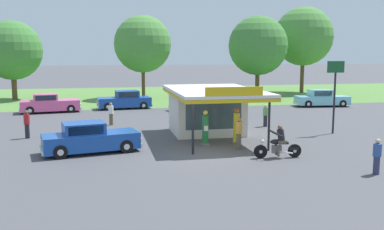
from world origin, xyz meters
name	(u,v)px	position (x,y,z in m)	size (l,w,h in m)	color
ground_plane	(207,154)	(0.00, 0.00, 0.00)	(300.00, 300.00, 0.00)	#4C4C51
grass_verge_strip	(147,95)	(0.00, 30.00, 0.00)	(120.00, 24.00, 0.01)	#56843D
service_station_kiosk	(208,107)	(1.27, 5.07, 1.68)	(4.84, 7.98, 3.32)	silver
gas_pump_nearside	(205,129)	(0.40, 2.07, 0.86)	(0.44, 0.44, 1.89)	slate
gas_pump_offside	(236,127)	(2.14, 2.07, 0.90)	(0.44, 0.44, 1.96)	slate
motorcycle_with_rider	(279,144)	(3.14, -1.44, 0.65)	(2.30, 0.70, 1.58)	black
featured_classic_sedan	(90,139)	(-5.68, 1.48, 0.70)	(5.08, 2.66, 1.54)	#19479E
parked_car_back_row_left	(49,104)	(-9.44, 17.19, 0.71)	(5.11, 2.62, 1.55)	#E55993
parked_car_back_row_far_left	(201,102)	(3.31, 16.11, 0.67)	(5.51, 2.82, 1.50)	black
parked_car_back_row_far_right	(322,99)	(14.87, 16.41, 0.70)	(5.14, 2.33, 1.56)	#7AC6D1
parked_car_second_row_spare	(125,100)	(-3.14, 18.36, 0.73)	(4.95, 2.37, 1.60)	#19479E
bystander_chatting_near_pumps	(239,133)	(1.79, 0.52, 0.90)	(0.34, 0.34, 1.70)	brown
bystander_leaning_by_kiosk	(265,115)	(5.71, 6.95, 0.78)	(0.34, 0.34, 1.50)	black
bystander_standing_back_lot	(111,113)	(-4.49, 9.67, 0.81)	(0.34, 0.34, 1.55)	brown
bystander_strolling_foreground	(377,156)	(5.98, -4.87, 0.77)	(0.34, 0.34, 1.49)	#2D3351
bystander_admiring_sedan	(27,124)	(-9.37, 5.91, 0.87)	(0.34, 0.34, 1.65)	black
tree_oak_far_right	(142,45)	(-0.75, 27.04, 5.78)	(6.17, 6.17, 8.95)	brown
tree_oak_right	(12,50)	(-14.21, 28.02, 5.17)	(6.18, 6.18, 8.27)	brown
tree_oak_distant_spare	(304,38)	(19.23, 29.45, 6.76)	(7.17, 7.17, 10.49)	brown
tree_oak_far_left	(257,47)	(11.94, 25.96, 5.56)	(6.58, 6.58, 9.01)	brown
roadside_pole_sign	(335,84)	(8.89, 3.74, 3.06)	(1.10, 0.12, 4.45)	black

